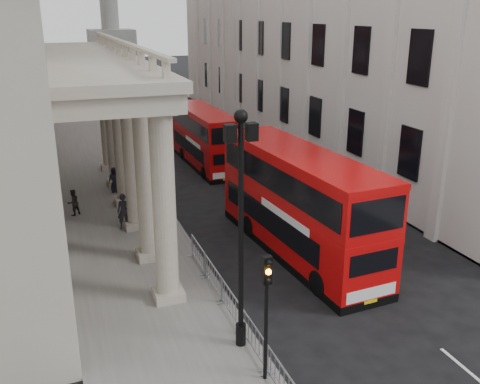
{
  "coord_description": "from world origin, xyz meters",
  "views": [
    {
      "loc": [
        -6.07,
        -11.15,
        11.28
      ],
      "look_at": [
        2.36,
        12.32,
        2.78
      ],
      "focal_mm": 40.0,
      "sensor_mm": 36.0,
      "label": 1
    }
  ],
  "objects_px": {
    "pedestrian_c": "(115,180)",
    "traffic_light": "(267,296)",
    "lamp_post_south": "(241,218)",
    "pedestrian_a": "(124,211)",
    "lamp_post_north": "(114,89)",
    "bus_far": "(204,137)",
    "lamp_post_mid": "(149,124)",
    "bus_near": "(299,201)",
    "pedestrian_b": "(73,202)"
  },
  "relations": [
    {
      "from": "lamp_post_south",
      "to": "bus_far",
      "type": "distance_m",
      "value": 23.72
    },
    {
      "from": "lamp_post_mid",
      "to": "lamp_post_north",
      "type": "bearing_deg",
      "value": 90.0
    },
    {
      "from": "lamp_post_south",
      "to": "lamp_post_north",
      "type": "bearing_deg",
      "value": 90.0
    },
    {
      "from": "bus_far",
      "to": "pedestrian_b",
      "type": "bearing_deg",
      "value": -143.23
    },
    {
      "from": "lamp_post_mid",
      "to": "lamp_post_south",
      "type": "bearing_deg",
      "value": -90.0
    },
    {
      "from": "pedestrian_c",
      "to": "traffic_light",
      "type": "bearing_deg",
      "value": -62.25
    },
    {
      "from": "lamp_post_mid",
      "to": "pedestrian_c",
      "type": "bearing_deg",
      "value": 129.44
    },
    {
      "from": "lamp_post_north",
      "to": "pedestrian_a",
      "type": "height_order",
      "value": "lamp_post_north"
    },
    {
      "from": "lamp_post_north",
      "to": "lamp_post_south",
      "type": "bearing_deg",
      "value": -90.0
    },
    {
      "from": "traffic_light",
      "to": "pedestrian_c",
      "type": "distance_m",
      "value": 20.67
    },
    {
      "from": "lamp_post_south",
      "to": "pedestrian_c",
      "type": "bearing_deg",
      "value": 96.19
    },
    {
      "from": "pedestrian_b",
      "to": "bus_far",
      "type": "bearing_deg",
      "value": -175.45
    },
    {
      "from": "bus_far",
      "to": "pedestrian_a",
      "type": "relative_size",
      "value": 5.17
    },
    {
      "from": "lamp_post_mid",
      "to": "pedestrian_c",
      "type": "xyz_separation_m",
      "value": [
        -2.0,
        2.43,
        -3.97
      ]
    },
    {
      "from": "pedestrian_b",
      "to": "pedestrian_c",
      "type": "bearing_deg",
      "value": -162.68
    },
    {
      "from": "traffic_light",
      "to": "bus_far",
      "type": "xyz_separation_m",
      "value": [
        5.24,
        24.98,
        -0.88
      ]
    },
    {
      "from": "lamp_post_south",
      "to": "pedestrian_a",
      "type": "relative_size",
      "value": 4.32
    },
    {
      "from": "lamp_post_north",
      "to": "bus_far",
      "type": "height_order",
      "value": "lamp_post_north"
    },
    {
      "from": "pedestrian_b",
      "to": "lamp_post_south",
      "type": "bearing_deg",
      "value": 74.0
    },
    {
      "from": "pedestrian_b",
      "to": "traffic_light",
      "type": "bearing_deg",
      "value": 72.34
    },
    {
      "from": "lamp_post_south",
      "to": "pedestrian_b",
      "type": "distance_m",
      "value": 16.27
    },
    {
      "from": "traffic_light",
      "to": "pedestrian_b",
      "type": "bearing_deg",
      "value": 105.91
    },
    {
      "from": "traffic_light",
      "to": "bus_near",
      "type": "xyz_separation_m",
      "value": [
        5.17,
        8.48,
        -0.45
      ]
    },
    {
      "from": "pedestrian_a",
      "to": "pedestrian_b",
      "type": "relative_size",
      "value": 1.26
    },
    {
      "from": "pedestrian_a",
      "to": "pedestrian_b",
      "type": "height_order",
      "value": "pedestrian_a"
    },
    {
      "from": "lamp_post_north",
      "to": "traffic_light",
      "type": "relative_size",
      "value": 1.93
    },
    {
      "from": "lamp_post_south",
      "to": "traffic_light",
      "type": "height_order",
      "value": "lamp_post_south"
    },
    {
      "from": "lamp_post_south",
      "to": "lamp_post_mid",
      "type": "bearing_deg",
      "value": 90.0
    },
    {
      "from": "lamp_post_south",
      "to": "pedestrian_a",
      "type": "height_order",
      "value": "lamp_post_south"
    },
    {
      "from": "pedestrian_b",
      "to": "lamp_post_mid",
      "type": "bearing_deg",
      "value": 157.95
    },
    {
      "from": "bus_far",
      "to": "pedestrian_a",
      "type": "bearing_deg",
      "value": -126.45
    },
    {
      "from": "pedestrian_a",
      "to": "lamp_post_south",
      "type": "bearing_deg",
      "value": -68.62
    },
    {
      "from": "lamp_post_north",
      "to": "lamp_post_mid",
      "type": "bearing_deg",
      "value": -90.0
    },
    {
      "from": "bus_far",
      "to": "pedestrian_a",
      "type": "xyz_separation_m",
      "value": [
        -7.65,
        -10.88,
        -1.15
      ]
    },
    {
      "from": "bus_far",
      "to": "pedestrian_c",
      "type": "relative_size",
      "value": 6.05
    },
    {
      "from": "lamp_post_mid",
      "to": "bus_near",
      "type": "bearing_deg",
      "value": -61.11
    },
    {
      "from": "traffic_light",
      "to": "pedestrian_a",
      "type": "xyz_separation_m",
      "value": [
        -2.4,
        14.1,
        -2.02
      ]
    },
    {
      "from": "bus_near",
      "to": "bus_far",
      "type": "bearing_deg",
      "value": 85.61
    },
    {
      "from": "lamp_post_south",
      "to": "pedestrian_a",
      "type": "xyz_separation_m",
      "value": [
        -2.3,
        12.08,
        -3.83
      ]
    },
    {
      "from": "lamp_post_north",
      "to": "pedestrian_b",
      "type": "xyz_separation_m",
      "value": [
        -4.76,
        -16.97,
        -4.03
      ]
    },
    {
      "from": "lamp_post_north",
      "to": "pedestrian_b",
      "type": "height_order",
      "value": "lamp_post_north"
    },
    {
      "from": "traffic_light",
      "to": "lamp_post_north",
      "type": "bearing_deg",
      "value": 90.17
    },
    {
      "from": "bus_far",
      "to": "pedestrian_b",
      "type": "height_order",
      "value": "bus_far"
    },
    {
      "from": "pedestrian_c",
      "to": "lamp_post_south",
      "type": "bearing_deg",
      "value": -61.92
    },
    {
      "from": "traffic_light",
      "to": "pedestrian_c",
      "type": "relative_size",
      "value": 2.62
    },
    {
      "from": "lamp_post_south",
      "to": "bus_near",
      "type": "xyz_separation_m",
      "value": [
        5.27,
        6.46,
        -2.26
      ]
    },
    {
      "from": "lamp_post_south",
      "to": "pedestrian_b",
      "type": "relative_size",
      "value": 5.43
    },
    {
      "from": "pedestrian_a",
      "to": "pedestrian_c",
      "type": "bearing_deg",
      "value": 97.84
    },
    {
      "from": "lamp_post_north",
      "to": "pedestrian_c",
      "type": "relative_size",
      "value": 5.06
    },
    {
      "from": "lamp_post_north",
      "to": "pedestrian_c",
      "type": "bearing_deg",
      "value": -98.37
    }
  ]
}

